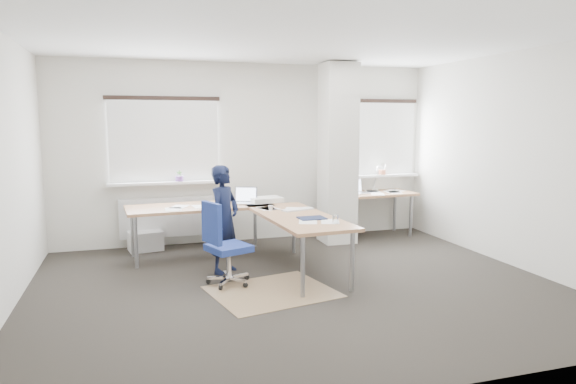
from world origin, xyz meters
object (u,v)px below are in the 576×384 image
object	(u,v)px
person	(224,219)
desk_side	(372,195)
desk_main	(250,213)
task_chair	(226,262)

from	to	relation	value
person	desk_side	bearing A→B (deg)	-20.93
desk_main	task_chair	xyz separation A→B (m)	(-0.47, -0.82, -0.42)
desk_side	task_chair	xyz separation A→B (m)	(-2.77, -1.86, -0.41)
desk_main	task_chair	world-z (taller)	task_chair
desk_main	desk_side	xyz separation A→B (m)	(2.30, 1.04, -0.01)
desk_side	task_chair	world-z (taller)	desk_side
desk_main	desk_side	size ratio (longest dim) A/B	1.83
desk_side	task_chair	distance (m)	3.36
desk_main	task_chair	distance (m)	1.03
task_chair	person	distance (m)	0.66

